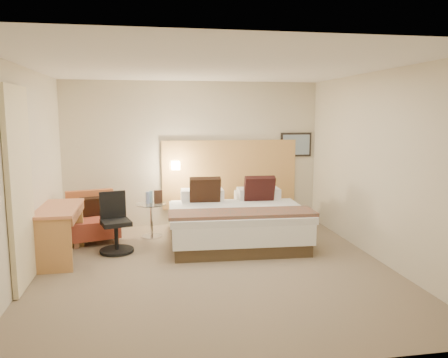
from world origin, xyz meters
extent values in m
cube|color=#776650|center=(0.00, 0.00, -0.01)|extent=(4.80, 5.00, 0.02)
cube|color=white|center=(0.00, 0.00, 2.71)|extent=(4.80, 5.00, 0.02)
cube|color=beige|center=(0.00, 2.51, 1.35)|extent=(4.80, 0.02, 2.70)
cube|color=beige|center=(0.00, -2.51, 1.35)|extent=(4.80, 0.02, 2.70)
cube|color=beige|center=(-2.41, 0.00, 1.35)|extent=(0.02, 5.00, 2.70)
cube|color=beige|center=(2.41, 0.00, 1.35)|extent=(0.02, 5.00, 2.70)
cube|color=tan|center=(0.70, 2.47, 0.95)|extent=(2.60, 0.04, 1.30)
cube|color=black|center=(2.02, 2.48, 1.50)|extent=(0.62, 0.03, 0.47)
cube|color=#7890A5|center=(2.02, 2.46, 1.50)|extent=(0.54, 0.01, 0.39)
cylinder|color=silver|center=(-0.35, 2.42, 1.15)|extent=(0.02, 0.12, 0.02)
cube|color=#F4E3BE|center=(-0.35, 2.36, 1.15)|extent=(0.15, 0.15, 0.15)
cube|color=beige|center=(-2.36, -0.25, 1.22)|extent=(0.06, 0.90, 2.42)
cylinder|color=#93ABE4|center=(-0.87, 1.66, 0.69)|extent=(0.08, 0.08, 0.21)
cylinder|color=#97CDEA|center=(-0.81, 1.76, 0.69)|extent=(0.08, 0.08, 0.21)
cube|color=#3B2318|center=(-0.69, 1.68, 0.70)|extent=(0.14, 0.08, 0.23)
cube|color=#433321|center=(0.55, 1.21, 0.09)|extent=(2.11, 2.11, 0.19)
cube|color=white|center=(0.55, 1.21, 0.34)|extent=(2.17, 2.17, 0.31)
cube|color=silver|center=(0.54, 0.92, 0.55)|extent=(2.21, 1.59, 0.10)
cube|color=white|center=(0.08, 2.00, 0.59)|extent=(0.75, 0.43, 0.19)
cube|color=silver|center=(1.08, 1.96, 0.59)|extent=(0.75, 0.43, 0.19)
cube|color=white|center=(0.07, 1.73, 0.70)|extent=(0.75, 0.43, 0.19)
cube|color=silver|center=(1.07, 1.69, 0.70)|extent=(0.75, 0.43, 0.19)
cube|color=black|center=(0.09, 1.52, 0.78)|extent=(0.53, 0.30, 0.53)
cube|color=black|center=(1.03, 1.48, 0.78)|extent=(0.53, 0.30, 0.53)
cube|color=#BD4726|center=(0.52, 0.50, 0.63)|extent=(2.21, 0.67, 0.05)
cube|color=#A76D4E|center=(-1.99, 1.21, 0.05)|extent=(0.10, 0.10, 0.10)
cube|color=tan|center=(-1.40, 1.38, 0.05)|extent=(0.10, 0.10, 0.10)
cube|color=tan|center=(-2.14, 1.74, 0.05)|extent=(0.10, 0.10, 0.10)
cube|color=#AB7750|center=(-1.54, 1.90, 0.05)|extent=(0.10, 0.10, 0.10)
cube|color=#9F3E2A|center=(-1.77, 1.56, 0.24)|extent=(0.93, 0.86, 0.29)
cube|color=#BE6133|center=(-1.84, 1.83, 0.60)|extent=(0.78, 0.32, 0.44)
cube|color=black|center=(-1.81, 1.73, 0.53)|extent=(0.40, 0.27, 0.38)
cylinder|color=silver|center=(-0.82, 1.67, 0.01)|extent=(0.43, 0.43, 0.02)
cylinder|color=silver|center=(-0.82, 1.67, 0.29)|extent=(0.05, 0.05, 0.54)
cylinder|color=silver|center=(-0.82, 1.67, 0.57)|extent=(0.64, 0.64, 0.01)
cube|color=#D37C52|center=(-2.14, 0.71, 0.76)|extent=(0.59, 1.25, 0.04)
cube|color=tan|center=(-2.13, 0.13, 0.37)|extent=(0.52, 0.05, 0.74)
cube|color=tan|center=(-2.15, 1.29, 0.37)|extent=(0.52, 0.05, 0.74)
cube|color=#A36640|center=(-2.09, 0.71, 0.67)|extent=(0.48, 1.17, 0.10)
cylinder|color=black|center=(-1.35, 0.90, 0.03)|extent=(0.63, 0.63, 0.04)
cylinder|color=black|center=(-1.35, 0.90, 0.25)|extent=(0.07, 0.07, 0.39)
cube|color=black|center=(-1.35, 0.90, 0.46)|extent=(0.51, 0.51, 0.07)
cube|color=black|center=(-1.40, 1.08, 0.71)|extent=(0.39, 0.16, 0.41)
camera|label=1|loc=(-0.83, -5.72, 2.10)|focal=35.00mm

